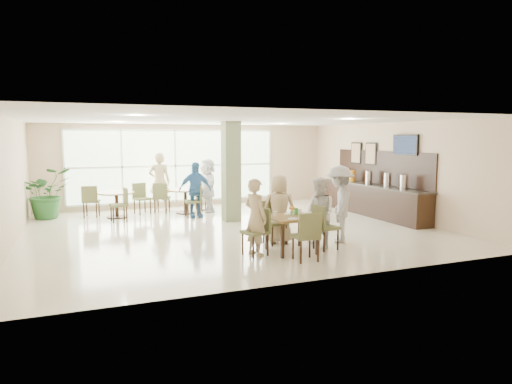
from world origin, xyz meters
name	(u,v)px	position (x,y,z in m)	size (l,w,h in m)	color
ground	(232,230)	(0.00, 0.00, 0.00)	(10.00, 10.00, 0.00)	beige
room_shell	(231,163)	(0.00, 0.00, 1.70)	(10.00, 10.00, 10.00)	white
window_bank	(175,166)	(-0.50, 4.46, 1.40)	(7.00, 0.04, 7.00)	silver
column	(231,172)	(0.40, 1.20, 1.40)	(0.45, 0.45, 2.80)	#767E58
main_table	(292,221)	(0.42, -2.64, 0.65)	(0.92, 0.92, 0.75)	brown
round_table_left	(117,198)	(-2.57, 2.99, 0.56)	(1.06, 1.06, 0.75)	brown
round_table_right	(185,195)	(-0.50, 3.02, 0.58)	(1.12, 1.12, 0.75)	brown
chairs_main_table	(290,229)	(0.39, -2.63, 0.47)	(2.09, 1.99, 0.95)	#576035
chairs_table_left	(118,201)	(-2.55, 2.97, 0.47)	(2.05, 1.64, 0.95)	#576035
chairs_table_right	(186,198)	(-0.49, 2.98, 0.47)	(1.95, 1.71, 0.95)	#576035
tabletop_clutter	(294,213)	(0.47, -2.64, 0.81)	(0.72, 0.78, 0.21)	white
buffet_counter	(373,197)	(4.70, 0.51, 0.55)	(0.64, 4.70, 1.95)	black
wall_tv	(405,145)	(4.94, -0.60, 2.15)	(0.06, 1.00, 0.58)	black
framed_art_a	(371,154)	(4.95, 1.00, 1.85)	(0.05, 0.55, 0.70)	black
framed_art_b	(356,153)	(4.95, 1.80, 1.85)	(0.05, 0.55, 0.70)	black
potted_plant	(47,193)	(-4.47, 3.58, 0.74)	(1.34, 1.34, 1.49)	#245A25
teen_left	(256,217)	(-0.37, -2.59, 0.77)	(0.57, 0.37, 1.55)	tan
teen_far	(279,209)	(0.51, -1.82, 0.77)	(0.76, 0.41, 1.55)	tan
teen_right	(320,213)	(1.13, -2.53, 0.76)	(0.74, 0.57, 1.52)	white
teen_standing	(339,204)	(1.82, -2.21, 0.87)	(1.12, 0.65, 1.74)	#B0B0B2
adult_a	(195,190)	(-0.41, 2.14, 0.82)	(0.96, 0.55, 1.64)	teal
adult_b	(208,185)	(0.23, 3.04, 0.85)	(1.57, 0.68, 1.69)	white
adult_standing	(160,182)	(-1.17, 3.76, 0.94)	(0.69, 0.45, 1.88)	tan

